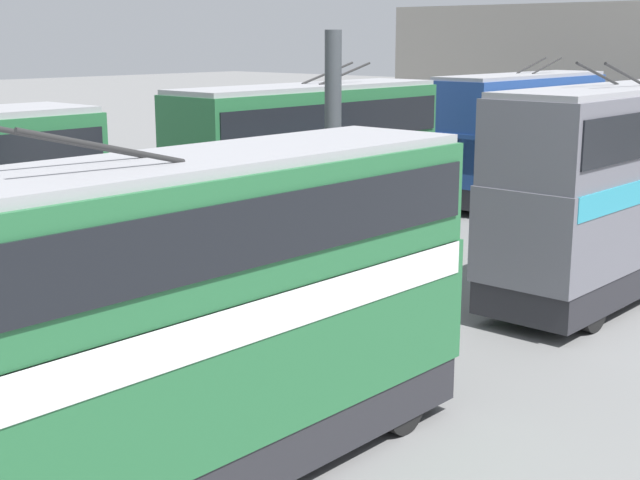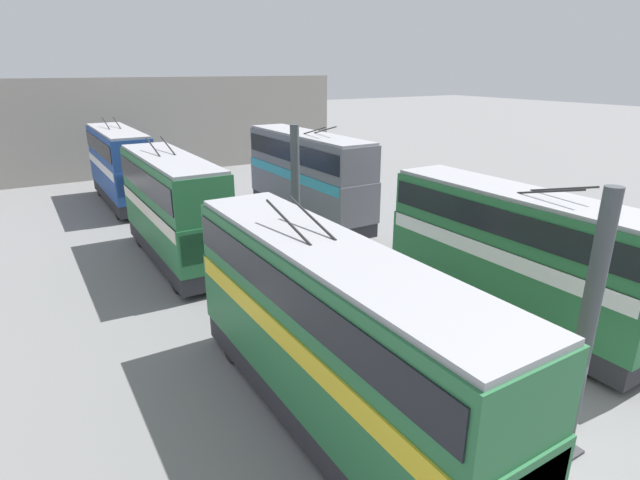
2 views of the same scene
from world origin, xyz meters
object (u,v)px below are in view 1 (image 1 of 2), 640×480
bus_right_mid (310,159)px  bus_right_far (521,129)px  bus_left_far (628,175)px  bus_left_near (181,310)px

bus_right_mid → bus_right_far: (12.62, 0.00, -0.02)m
bus_left_far → bus_right_mid: (-2.59, 8.80, -0.12)m
bus_right_mid → bus_right_far: bearing=0.0°
bus_right_mid → bus_right_far: 12.62m
bus_left_far → bus_right_mid: 9.17m
bus_left_far → bus_right_mid: size_ratio=1.13×
bus_left_near → bus_right_far: (24.79, 8.80, 0.10)m
bus_left_near → bus_right_far: bus_right_far is taller
bus_right_mid → bus_left_far: bearing=-73.6°
bus_left_near → bus_left_far: bearing=0.0°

